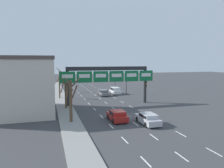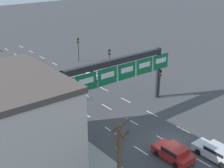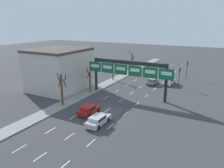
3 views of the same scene
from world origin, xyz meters
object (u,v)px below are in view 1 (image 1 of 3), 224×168
(traffic_light_far_end, at_px, (126,81))
(tree_bare_closest, at_px, (60,80))
(tree_bare_third, at_px, (59,85))
(car_grey, at_px, (104,93))
(tree_bare_second, at_px, (71,98))
(suv_white, at_px, (115,90))
(traffic_light_near_gantry, at_px, (115,78))
(traffic_light_mid_block, at_px, (146,88))
(sign_gantry, at_px, (108,76))
(tree_bare_furthest, at_px, (65,93))
(car_red, at_px, (117,115))
(car_silver, at_px, (148,118))

(traffic_light_far_end, distance_m, tree_bare_closest, 17.52)
(tree_bare_third, bearing_deg, traffic_light_far_end, 5.52)
(car_grey, bearing_deg, tree_bare_second, -114.93)
(suv_white, bearing_deg, tree_bare_second, -120.11)
(car_grey, height_order, traffic_light_near_gantry, traffic_light_near_gantry)
(tree_bare_closest, relative_size, tree_bare_second, 1.08)
(car_grey, relative_size, traffic_light_mid_block, 0.99)
(sign_gantry, height_order, tree_bare_closest, sign_gantry)
(suv_white, bearing_deg, tree_bare_furthest, -133.29)
(traffic_light_far_end, bearing_deg, tree_bare_second, -126.07)
(car_red, relative_size, traffic_light_mid_block, 0.97)
(traffic_light_near_gantry, bearing_deg, car_grey, -120.53)
(traffic_light_mid_block, bearing_deg, traffic_light_far_end, 89.09)
(traffic_light_far_end, bearing_deg, car_grey, -173.87)
(car_grey, xyz_separation_m, suv_white, (3.42, 1.83, 0.16))
(car_grey, xyz_separation_m, tree_bare_third, (-9.98, -0.90, 2.20))
(car_red, relative_size, tree_bare_furthest, 0.79)
(tree_bare_closest, bearing_deg, sign_gantry, -68.52)
(traffic_light_near_gantry, bearing_deg, car_silver, -100.18)
(car_silver, distance_m, traffic_light_far_end, 25.36)
(suv_white, distance_m, traffic_light_far_end, 3.52)
(car_red, xyz_separation_m, traffic_light_far_end, (9.37, 22.00, 2.39))
(sign_gantry, height_order, traffic_light_far_end, sign_gantry)
(sign_gantry, distance_m, traffic_light_mid_block, 7.75)
(tree_bare_furthest, bearing_deg, car_grey, 51.34)
(traffic_light_mid_block, height_order, tree_bare_closest, tree_bare_closest)
(tree_bare_closest, relative_size, tree_bare_third, 1.17)
(tree_bare_second, bearing_deg, tree_bare_closest, 89.71)
(suv_white, xyz_separation_m, traffic_light_mid_block, (2.26, -12.55, 2.04))
(tree_bare_third, bearing_deg, tree_bare_furthest, -87.87)
(car_red, distance_m, car_silver, 4.15)
(sign_gantry, xyz_separation_m, tree_bare_furthest, (-7.90, -1.66, -2.72))
(tree_bare_furthest, bearing_deg, car_silver, -51.79)
(traffic_light_far_end, xyz_separation_m, tree_bare_third, (-15.85, -1.53, -0.19))
(suv_white, xyz_separation_m, traffic_light_near_gantry, (2.45, 8.13, 2.24))
(car_grey, height_order, suv_white, suv_white)
(car_silver, relative_size, traffic_light_mid_block, 1.09)
(car_red, distance_m, tree_bare_closest, 31.29)
(car_grey, bearing_deg, traffic_light_far_end, 6.13)
(sign_gantry, relative_size, traffic_light_far_end, 4.00)
(sign_gantry, distance_m, tree_bare_furthest, 8.52)
(car_grey, xyz_separation_m, traffic_light_mid_block, (5.68, -10.72, 2.21))
(traffic_light_far_end, bearing_deg, car_silver, -103.90)
(traffic_light_mid_block, height_order, tree_bare_second, tree_bare_second)
(traffic_light_near_gantry, xyz_separation_m, traffic_light_mid_block, (-0.19, -20.68, -0.20))
(car_red, distance_m, tree_bare_furthest, 11.35)
(suv_white, distance_m, tree_bare_second, 25.92)
(car_grey, xyz_separation_m, tree_bare_closest, (-9.38, 9.28, 2.39))
(tree_bare_second, bearing_deg, traffic_light_near_gantry, 63.17)
(traffic_light_far_end, height_order, tree_bare_closest, tree_bare_closest)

